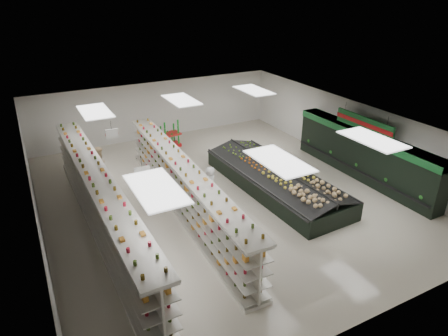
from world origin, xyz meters
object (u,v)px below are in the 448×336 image
soda_endcap (170,135)px  produce_island (275,178)px  gondola_left (101,205)px  shopper_main (209,190)px  gondola_center (183,189)px  shopper_background (101,166)px

soda_endcap → produce_island: bearing=-71.4°
gondola_left → shopper_main: gondola_left is taller
produce_island → soda_endcap: soda_endcap is taller
gondola_center → shopper_background: size_ratio=6.52×
gondola_center → shopper_main: (0.85, -0.55, 0.03)m
gondola_center → produce_island: bearing=-0.0°
shopper_main → gondola_left: bearing=-39.5°
gondola_left → shopper_background: bearing=77.2°
soda_endcap → shopper_main: bearing=-98.6°
shopper_main → produce_island: bearing=157.2°
gondola_center → produce_island: (4.20, -0.15, -0.43)m
gondola_center → shopper_main: 1.01m
shopper_main → soda_endcap: bearing=-128.1°
gondola_center → shopper_background: 4.40m
produce_island → shopper_main: size_ratio=3.94×
produce_island → shopper_main: (-3.35, -0.40, 0.45)m
gondola_left → produce_island: size_ratio=1.67×
gondola_left → soda_endcap: size_ratio=9.08×
soda_endcap → shopper_background: (-4.28, -2.88, 0.23)m
produce_island → soda_endcap: (-2.27, 6.76, 0.17)m
soda_endcap → shopper_background: size_ratio=0.77×
shopper_background → produce_island: bearing=-91.3°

